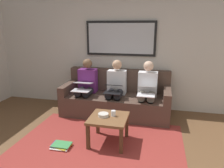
{
  "coord_description": "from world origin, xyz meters",
  "views": [
    {
      "loc": [
        -0.87,
        2.01,
        1.79
      ],
      "look_at": [
        0.0,
        -1.7,
        0.75
      ],
      "focal_mm": 33.61,
      "sensor_mm": 36.0,
      "label": 1
    }
  ],
  "objects_px": {
    "magazine_stack": "(61,146)",
    "coffee_table": "(108,121)",
    "couch": "(116,99)",
    "person_middle": "(116,86)",
    "framed_mirror": "(121,38)",
    "person_left": "(147,88)",
    "person_right": "(86,84)",
    "laptop_white": "(146,91)",
    "laptop_black": "(113,89)",
    "laptop_silver": "(82,86)",
    "cup": "(113,113)",
    "bowl": "(103,115)"
  },
  "relations": [
    {
      "from": "bowl",
      "to": "person_left",
      "type": "relative_size",
      "value": 0.14
    },
    {
      "from": "framed_mirror",
      "to": "bowl",
      "type": "xyz_separation_m",
      "value": [
        -0.05,
        1.6,
        -1.09
      ]
    },
    {
      "from": "cup",
      "to": "laptop_black",
      "type": "height_order",
      "value": "laptop_black"
    },
    {
      "from": "person_left",
      "to": "framed_mirror",
      "type": "bearing_deg",
      "value": -35.52
    },
    {
      "from": "cup",
      "to": "person_right",
      "type": "height_order",
      "value": "person_right"
    },
    {
      "from": "framed_mirror",
      "to": "laptop_silver",
      "type": "bearing_deg",
      "value": 47.48
    },
    {
      "from": "couch",
      "to": "bowl",
      "type": "bearing_deg",
      "value": 92.21
    },
    {
      "from": "coffee_table",
      "to": "cup",
      "type": "relative_size",
      "value": 6.49
    },
    {
      "from": "framed_mirror",
      "to": "laptop_white",
      "type": "distance_m",
      "value": 1.32
    },
    {
      "from": "coffee_table",
      "to": "magazine_stack",
      "type": "distance_m",
      "value": 0.82
    },
    {
      "from": "framed_mirror",
      "to": "person_left",
      "type": "height_order",
      "value": "framed_mirror"
    },
    {
      "from": "magazine_stack",
      "to": "laptop_silver",
      "type": "bearing_deg",
      "value": -85.5
    },
    {
      "from": "coffee_table",
      "to": "laptop_black",
      "type": "bearing_deg",
      "value": -81.89
    },
    {
      "from": "person_left",
      "to": "laptop_black",
      "type": "relative_size",
      "value": 3.19
    },
    {
      "from": "magazine_stack",
      "to": "coffee_table",
      "type": "bearing_deg",
      "value": -155.35
    },
    {
      "from": "laptop_black",
      "to": "couch",
      "type": "bearing_deg",
      "value": -90.0
    },
    {
      "from": "coffee_table",
      "to": "person_middle",
      "type": "bearing_deg",
      "value": -83.57
    },
    {
      "from": "cup",
      "to": "laptop_silver",
      "type": "distance_m",
      "value": 1.2
    },
    {
      "from": "coffee_table",
      "to": "laptop_white",
      "type": "xyz_separation_m",
      "value": [
        -0.51,
        -0.92,
        0.26
      ]
    },
    {
      "from": "couch",
      "to": "cup",
      "type": "bearing_deg",
      "value": 99.53
    },
    {
      "from": "couch",
      "to": "person_left",
      "type": "bearing_deg",
      "value": 173.87
    },
    {
      "from": "magazine_stack",
      "to": "laptop_black",
      "type": "bearing_deg",
      "value": -114.09
    },
    {
      "from": "laptop_black",
      "to": "person_right",
      "type": "bearing_deg",
      "value": -20.6
    },
    {
      "from": "couch",
      "to": "laptop_silver",
      "type": "distance_m",
      "value": 0.78
    },
    {
      "from": "couch",
      "to": "person_right",
      "type": "distance_m",
      "value": 0.71
    },
    {
      "from": "couch",
      "to": "coffee_table",
      "type": "distance_m",
      "value": 1.23
    },
    {
      "from": "couch",
      "to": "laptop_white",
      "type": "height_order",
      "value": "couch"
    },
    {
      "from": "cup",
      "to": "laptop_white",
      "type": "relative_size",
      "value": 0.23
    },
    {
      "from": "person_right",
      "to": "magazine_stack",
      "type": "relative_size",
      "value": 3.58
    },
    {
      "from": "framed_mirror",
      "to": "person_middle",
      "type": "height_order",
      "value": "framed_mirror"
    },
    {
      "from": "laptop_white",
      "to": "framed_mirror",
      "type": "bearing_deg",
      "value": -47.1
    },
    {
      "from": "coffee_table",
      "to": "person_right",
      "type": "distance_m",
      "value": 1.4
    },
    {
      "from": "coffee_table",
      "to": "magazine_stack",
      "type": "bearing_deg",
      "value": 24.65
    },
    {
      "from": "coffee_table",
      "to": "laptop_white",
      "type": "bearing_deg",
      "value": -119.11
    },
    {
      "from": "person_right",
      "to": "coffee_table",
      "type": "bearing_deg",
      "value": 123.81
    },
    {
      "from": "bowl",
      "to": "person_right",
      "type": "bearing_deg",
      "value": -59.05
    },
    {
      "from": "couch",
      "to": "coffee_table",
      "type": "height_order",
      "value": "couch"
    },
    {
      "from": "bowl",
      "to": "magazine_stack",
      "type": "bearing_deg",
      "value": 27.86
    },
    {
      "from": "couch",
      "to": "laptop_black",
      "type": "bearing_deg",
      "value": 90.0
    },
    {
      "from": "couch",
      "to": "laptop_silver",
      "type": "bearing_deg",
      "value": 25.83
    },
    {
      "from": "coffee_table",
      "to": "laptop_black",
      "type": "height_order",
      "value": "laptop_black"
    },
    {
      "from": "person_left",
      "to": "laptop_white",
      "type": "distance_m",
      "value": 0.23
    },
    {
      "from": "framed_mirror",
      "to": "laptop_silver",
      "type": "xyz_separation_m",
      "value": [
        0.64,
        0.7,
        -0.92
      ]
    },
    {
      "from": "couch",
      "to": "person_middle",
      "type": "relative_size",
      "value": 1.93
    },
    {
      "from": "laptop_white",
      "to": "bowl",
      "type": "bearing_deg",
      "value": 57.02
    },
    {
      "from": "person_left",
      "to": "magazine_stack",
      "type": "distance_m",
      "value": 1.97
    },
    {
      "from": "couch",
      "to": "laptop_white",
      "type": "xyz_separation_m",
      "value": [
        -0.64,
        0.3,
        0.32
      ]
    },
    {
      "from": "laptop_silver",
      "to": "magazine_stack",
      "type": "bearing_deg",
      "value": 94.5
    },
    {
      "from": "coffee_table",
      "to": "bowl",
      "type": "relative_size",
      "value": 3.6
    },
    {
      "from": "cup",
      "to": "laptop_white",
      "type": "xyz_separation_m",
      "value": [
        -0.45,
        -0.86,
        0.15
      ]
    }
  ]
}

